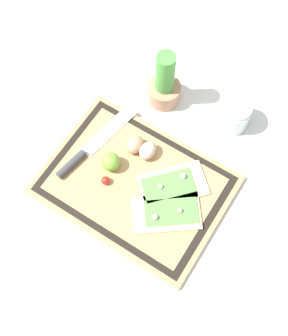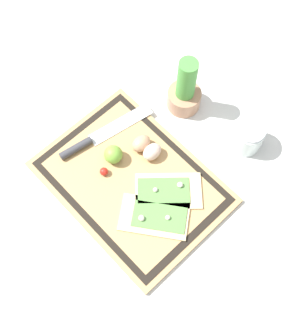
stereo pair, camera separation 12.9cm
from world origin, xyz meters
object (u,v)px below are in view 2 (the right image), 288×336
lime (113,154)px  herb_pot (185,91)px  cherry_tomato_red (104,172)px  sauce_jar (247,137)px  knife (91,140)px  egg_brown (141,143)px  pizza_slice_far (167,191)px  egg_pink (152,152)px  pizza_slice_near (155,217)px

lime → herb_pot: (0.00, 0.28, 0.03)m
cherry_tomato_red → sauce_jar: size_ratio=0.25×
knife → sauce_jar: 0.44m
egg_brown → sauce_jar: bearing=50.6°
egg_brown → herb_pot: size_ratio=0.29×
lime → herb_pot: size_ratio=0.26×
pizza_slice_far → knife: bearing=-169.0°
herb_pot → sauce_jar: 0.22m
knife → cherry_tomato_red: cherry_tomato_red is taller
pizza_slice_far → knife: pizza_slice_far is taller
pizza_slice_far → sauce_jar: sauce_jar is taller
pizza_slice_far → egg_pink: size_ratio=3.52×
lime → cherry_tomato_red: 0.05m
egg_pink → pizza_slice_near: bearing=-41.1°
pizza_slice_far → sauce_jar: size_ratio=2.21×
pizza_slice_near → herb_pot: (-0.20, 0.31, 0.05)m
pizza_slice_far → sauce_jar: bearing=81.3°
knife → lime: (0.08, 0.01, 0.02)m
knife → egg_pink: bearing=32.5°
pizza_slice_near → egg_pink: 0.19m
knife → sauce_jar: size_ratio=3.26×
egg_brown → cherry_tomato_red: 0.13m
egg_brown → egg_pink: bearing=5.8°
pizza_slice_near → pizza_slice_far: (-0.03, 0.08, 0.00)m
pizza_slice_near → pizza_slice_far: bearing=111.9°
cherry_tomato_red → herb_pot: 0.33m
egg_brown → cherry_tomato_red: size_ratio=2.48×
herb_pot → lime: bearing=-90.5°
egg_brown → lime: lime is taller
pizza_slice_far → cherry_tomato_red: same height
pizza_slice_far → egg_brown: 0.16m
pizza_slice_near → egg_pink: (-0.14, 0.12, 0.02)m
pizza_slice_near → egg_brown: bearing=146.7°
egg_pink → lime: size_ratio=1.10×
pizza_slice_near → knife: 0.29m
knife → sauce_jar: bearing=47.1°
egg_brown → herb_pot: herb_pot is taller
knife → cherry_tomato_red: 0.11m
egg_brown → lime: size_ratio=1.10×
pizza_slice_far → sauce_jar: (0.04, 0.27, 0.02)m
egg_brown → egg_pink: 0.04m
herb_pot → knife: bearing=-106.8°
lime → egg_brown: bearing=71.9°
egg_pink → herb_pot: bearing=108.4°
egg_brown → sauce_jar: 0.30m
pizza_slice_near → egg_brown: egg_brown is taller
pizza_slice_near → knife: bearing=175.0°
pizza_slice_far → egg_pink: egg_pink is taller
lime → cherry_tomato_red: lime is taller
cherry_tomato_red → sauce_jar: (0.20, 0.36, 0.01)m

